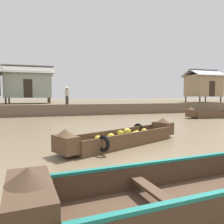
% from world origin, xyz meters
% --- Properties ---
extents(ground_plane, '(300.00, 300.00, 0.00)m').
position_xyz_m(ground_plane, '(0.00, 10.00, 0.00)').
color(ground_plane, '#726047').
extents(riverbank_strip, '(160.00, 20.00, 1.03)m').
position_xyz_m(riverbank_strip, '(0.00, 26.84, 0.52)').
color(riverbank_strip, brown).
rests_on(riverbank_strip, ground).
extents(banana_boat, '(5.33, 3.05, 0.84)m').
position_xyz_m(banana_boat, '(0.73, 3.89, 0.28)').
color(banana_boat, brown).
rests_on(banana_boat, ground).
extents(viewer_boat, '(6.49, 1.87, 0.97)m').
position_xyz_m(viewer_boat, '(0.46, -0.85, 0.30)').
color(viewer_boat, '#473323').
rests_on(viewer_boat, ground).
extents(fishing_skiff_distant, '(4.16, 1.41, 0.92)m').
position_xyz_m(fishing_skiff_distant, '(11.26, 11.14, 0.35)').
color(fishing_skiff_distant, brown).
rests_on(fishing_skiff_distant, ground).
extents(stilt_house_mid_right, '(5.15, 3.77, 3.95)m').
position_xyz_m(stilt_house_mid_right, '(-3.07, 21.24, 3.00)').
color(stilt_house_mid_right, '#4C3826').
rests_on(stilt_house_mid_right, riverbank_strip).
extents(stilt_house_right, '(4.16, 3.48, 4.04)m').
position_xyz_m(stilt_house_right, '(17.11, 18.96, 3.12)').
color(stilt_house_right, '#4C3826').
rests_on(stilt_house_right, riverbank_strip).
extents(vendor_person, '(0.44, 0.44, 1.66)m').
position_xyz_m(vendor_person, '(0.40, 17.61, 1.96)').
color(vendor_person, '#332D28').
rests_on(vendor_person, riverbank_strip).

